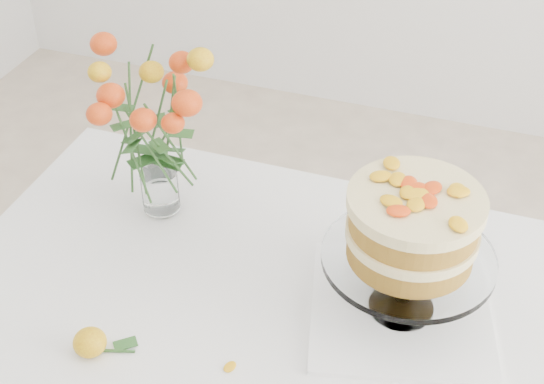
# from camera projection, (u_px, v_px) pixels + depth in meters

# --- Properties ---
(table) EXTENTS (1.43, 0.93, 0.76)m
(table) POSITION_uv_depth(u_px,v_px,m) (315.00, 373.00, 1.34)
(table) COLOR tan
(table) RESTS_ON ground
(napkin) EXTENTS (0.38, 0.38, 0.01)m
(napkin) POSITION_uv_depth(u_px,v_px,m) (400.00, 309.00, 1.34)
(napkin) COLOR white
(napkin) RESTS_ON table
(cake_stand) EXTENTS (0.29, 0.29, 0.26)m
(cake_stand) POSITION_uv_depth(u_px,v_px,m) (412.00, 233.00, 1.23)
(cake_stand) COLOR white
(cake_stand) RESTS_ON napkin
(rose_vase) EXTENTS (0.30, 0.30, 0.38)m
(rose_vase) POSITION_uv_depth(u_px,v_px,m) (152.00, 118.00, 1.43)
(rose_vase) COLOR white
(rose_vase) RESTS_ON table
(loose_rose_near) EXTENTS (0.10, 0.06, 0.05)m
(loose_rose_near) POSITION_uv_depth(u_px,v_px,m) (90.00, 342.00, 1.26)
(loose_rose_near) COLOR yellow
(loose_rose_near) RESTS_ON table
(stray_petal_a) EXTENTS (0.03, 0.02, 0.00)m
(stray_petal_a) POSITION_uv_depth(u_px,v_px,m) (230.00, 367.00, 1.24)
(stray_petal_a) COLOR #F2A90F
(stray_petal_a) RESTS_ON table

